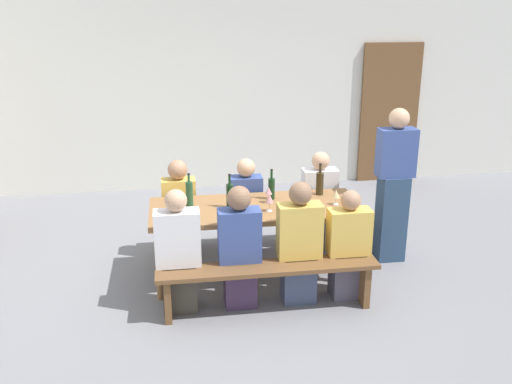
{
  "coord_description": "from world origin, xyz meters",
  "views": [
    {
      "loc": [
        -0.8,
        -5.22,
        2.7
      ],
      "look_at": [
        0.0,
        0.0,
        0.9
      ],
      "focal_mm": 39.83,
      "sensor_mm": 36.0,
      "label": 1
    }
  ],
  "objects_px": {
    "wine_glass_0": "(269,191)",
    "seated_guest_near_3": "(348,248)",
    "wine_bottle_2": "(320,183)",
    "seated_guest_near_2": "(299,246)",
    "wine_bottle_0": "(271,188)",
    "seated_guest_near_1": "(240,249)",
    "wine_bottle_1": "(189,193)",
    "wine_glass_2": "(269,199)",
    "wooden_door": "(389,113)",
    "wine_bottle_3": "(230,195)",
    "seated_guest_far_2": "(319,203)",
    "standing_host": "(394,188)",
    "wine_glass_3": "(336,194)",
    "tasting_table": "(256,213)",
    "seated_guest_far_0": "(180,211)",
    "bench_far": "(246,217)",
    "bench_near": "(268,275)",
    "wine_glass_1": "(356,199)",
    "seated_guest_near_0": "(178,255)",
    "seated_guest_far_1": "(246,208)"
  },
  "relations": [
    {
      "from": "wooden_door",
      "to": "bench_far",
      "type": "height_order",
      "value": "wooden_door"
    },
    {
      "from": "wine_bottle_2",
      "to": "wine_glass_2",
      "type": "distance_m",
      "value": 0.73
    },
    {
      "from": "wine_bottle_1",
      "to": "seated_guest_far_0",
      "type": "height_order",
      "value": "seated_guest_far_0"
    },
    {
      "from": "bench_far",
      "to": "seated_guest_near_3",
      "type": "xyz_separation_m",
      "value": [
        0.78,
        -1.29,
        0.14
      ]
    },
    {
      "from": "wine_glass_3",
      "to": "seated_guest_near_2",
      "type": "distance_m",
      "value": 0.76
    },
    {
      "from": "wine_bottle_1",
      "to": "seated_guest_far_1",
      "type": "distance_m",
      "value": 0.85
    },
    {
      "from": "wine_glass_2",
      "to": "standing_host",
      "type": "distance_m",
      "value": 1.43
    },
    {
      "from": "wine_bottle_1",
      "to": "wine_bottle_2",
      "type": "xyz_separation_m",
      "value": [
        1.36,
        0.14,
        -0.0
      ]
    },
    {
      "from": "bench_near",
      "to": "bench_far",
      "type": "relative_size",
      "value": 1.0
    },
    {
      "from": "wooden_door",
      "to": "wine_bottle_3",
      "type": "xyz_separation_m",
      "value": [
        -2.76,
        -2.92,
        -0.17
      ]
    },
    {
      "from": "wine_bottle_0",
      "to": "wine_bottle_3",
      "type": "bearing_deg",
      "value": -157.58
    },
    {
      "from": "wine_bottle_0",
      "to": "seated_guest_near_1",
      "type": "distance_m",
      "value": 0.93
    },
    {
      "from": "wine_bottle_2",
      "to": "seated_guest_near_2",
      "type": "height_order",
      "value": "seated_guest_near_2"
    },
    {
      "from": "wooden_door",
      "to": "seated_guest_far_2",
      "type": "distance_m",
      "value": 2.95
    },
    {
      "from": "wine_bottle_1",
      "to": "wine_glass_3",
      "type": "bearing_deg",
      "value": -7.54
    },
    {
      "from": "wine_bottle_0",
      "to": "seated_guest_near_1",
      "type": "height_order",
      "value": "seated_guest_near_1"
    },
    {
      "from": "seated_guest_far_0",
      "to": "seated_guest_far_2",
      "type": "xyz_separation_m",
      "value": [
        1.55,
        0.0,
        0.0
      ]
    },
    {
      "from": "wine_bottle_0",
      "to": "wine_glass_0",
      "type": "bearing_deg",
      "value": -114.75
    },
    {
      "from": "seated_guest_near_3",
      "to": "wine_bottle_0",
      "type": "bearing_deg",
      "value": 37.64
    },
    {
      "from": "wine_bottle_3",
      "to": "seated_guest_near_1",
      "type": "bearing_deg",
      "value": -87.81
    },
    {
      "from": "bench_far",
      "to": "wine_bottle_0",
      "type": "height_order",
      "value": "wine_bottle_0"
    },
    {
      "from": "seated_guest_far_2",
      "to": "standing_host",
      "type": "distance_m",
      "value": 0.85
    },
    {
      "from": "bench_far",
      "to": "seated_guest_near_3",
      "type": "bearing_deg",
      "value": -58.86
    },
    {
      "from": "wine_glass_0",
      "to": "wine_glass_3",
      "type": "distance_m",
      "value": 0.67
    },
    {
      "from": "wine_glass_0",
      "to": "seated_guest_near_3",
      "type": "distance_m",
      "value": 0.99
    },
    {
      "from": "tasting_table",
      "to": "wine_bottle_1",
      "type": "relative_size",
      "value": 6.26
    },
    {
      "from": "bench_near",
      "to": "seated_guest_near_0",
      "type": "height_order",
      "value": "seated_guest_near_0"
    },
    {
      "from": "wine_bottle_1",
      "to": "seated_guest_near_1",
      "type": "bearing_deg",
      "value": -59.22
    },
    {
      "from": "seated_guest_near_3",
      "to": "seated_guest_far_1",
      "type": "height_order",
      "value": "seated_guest_far_1"
    },
    {
      "from": "seated_guest_near_0",
      "to": "wine_bottle_3",
      "type": "bearing_deg",
      "value": -42.28
    },
    {
      "from": "wine_bottle_0",
      "to": "wine_bottle_1",
      "type": "relative_size",
      "value": 0.95
    },
    {
      "from": "seated_guest_near_3",
      "to": "seated_guest_far_0",
      "type": "xyz_separation_m",
      "value": [
        -1.53,
        1.14,
        0.03
      ]
    },
    {
      "from": "tasting_table",
      "to": "wine_bottle_1",
      "type": "xyz_separation_m",
      "value": [
        -0.65,
        0.12,
        0.21
      ]
    },
    {
      "from": "wine_bottle_2",
      "to": "standing_host",
      "type": "relative_size",
      "value": 0.2
    },
    {
      "from": "tasting_table",
      "to": "seated_guest_near_0",
      "type": "relative_size",
      "value": 1.82
    },
    {
      "from": "standing_host",
      "to": "wine_glass_0",
      "type": "bearing_deg",
      "value": 3.36
    },
    {
      "from": "seated_guest_far_1",
      "to": "seated_guest_near_1",
      "type": "bearing_deg",
      "value": -10.69
    },
    {
      "from": "bench_far",
      "to": "seated_guest_far_0",
      "type": "relative_size",
      "value": 1.82
    },
    {
      "from": "tasting_table",
      "to": "wine_glass_2",
      "type": "height_order",
      "value": "wine_glass_2"
    },
    {
      "from": "seated_guest_far_1",
      "to": "standing_host",
      "type": "relative_size",
      "value": 0.65
    },
    {
      "from": "wine_bottle_0",
      "to": "seated_guest_near_1",
      "type": "bearing_deg",
      "value": -119.13
    },
    {
      "from": "seated_guest_near_0",
      "to": "wine_glass_3",
      "type": "bearing_deg",
      "value": -72.49
    },
    {
      "from": "wine_glass_2",
      "to": "wine_glass_3",
      "type": "distance_m",
      "value": 0.69
    },
    {
      "from": "wine_bottle_1",
      "to": "seated_guest_far_0",
      "type": "xyz_separation_m",
      "value": [
        -0.1,
        0.45,
        -0.35
      ]
    },
    {
      "from": "wine_glass_1",
      "to": "seated_guest_near_1",
      "type": "xyz_separation_m",
      "value": [
        -1.18,
        -0.31,
        -0.31
      ]
    },
    {
      "from": "seated_guest_far_1",
      "to": "wine_glass_2",
      "type": "bearing_deg",
      "value": 10.06
    },
    {
      "from": "wine_bottle_1",
      "to": "wine_bottle_0",
      "type": "bearing_deg",
      "value": 5.18
    },
    {
      "from": "seated_guest_near_2",
      "to": "bench_near",
      "type": "bearing_deg",
      "value": 115.59
    },
    {
      "from": "seated_guest_far_0",
      "to": "wine_glass_2",
      "type": "bearing_deg",
      "value": 49.73
    },
    {
      "from": "wine_bottle_0",
      "to": "wine_glass_1",
      "type": "height_order",
      "value": "wine_bottle_0"
    }
  ]
}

